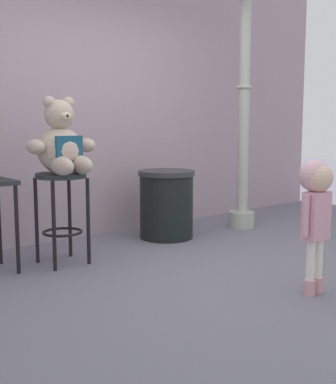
# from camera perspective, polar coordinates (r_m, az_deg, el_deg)

# --- Properties ---
(ground_plane) EXTENTS (24.00, 24.00, 0.00)m
(ground_plane) POSITION_cam_1_polar(r_m,az_deg,el_deg) (4.11, 5.67, -9.28)
(ground_plane) COLOR slate
(building_wall) EXTENTS (7.39, 0.30, 3.83)m
(building_wall) POSITION_cam_1_polar(r_m,az_deg,el_deg) (5.60, -9.66, 15.01)
(building_wall) COLOR #A78F9B
(building_wall) RESTS_ON ground_plane
(bar_stool_with_teddy) EXTENTS (0.43, 0.43, 0.78)m
(bar_stool_with_teddy) POSITION_cam_1_polar(r_m,az_deg,el_deg) (4.40, -11.85, -0.70)
(bar_stool_with_teddy) COLOR #202828
(bar_stool_with_teddy) RESTS_ON ground_plane
(teddy_bear) EXTENTS (0.60, 0.54, 0.64)m
(teddy_bear) POSITION_cam_1_polar(r_m,az_deg,el_deg) (4.33, -11.83, 5.16)
(teddy_bear) COLOR #BBA491
(teddy_bear) RESTS_ON bar_stool_with_teddy
(child_walking) EXTENTS (0.30, 0.24, 0.95)m
(child_walking) POSITION_cam_1_polar(r_m,az_deg,el_deg) (3.66, 16.27, -0.58)
(child_walking) COLOR #D1959A
(child_walking) RESTS_ON ground_plane
(trash_bin) EXTENTS (0.59, 0.59, 0.71)m
(trash_bin) POSITION_cam_1_polar(r_m,az_deg,el_deg) (5.31, -0.18, -1.36)
(trash_bin) COLOR black
(trash_bin) RESTS_ON ground_plane
(lamppost) EXTENTS (0.29, 0.29, 2.75)m
(lamppost) POSITION_cam_1_polar(r_m,az_deg,el_deg) (5.86, 8.46, 6.56)
(lamppost) COLOR #A7AD9C
(lamppost) RESTS_ON ground_plane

